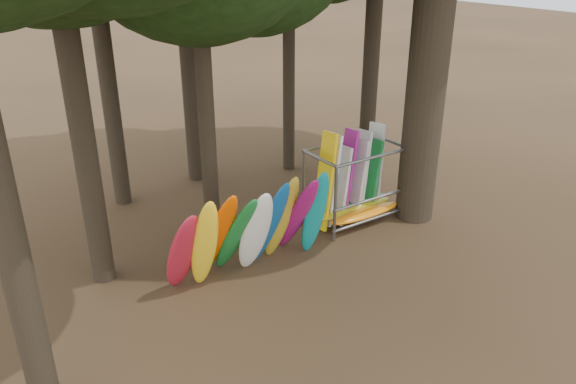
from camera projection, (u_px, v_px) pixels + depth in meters
ground at (315, 260)px, 14.88m from camera, size 120.00×120.00×0.00m
kayak_row at (249, 231)px, 13.67m from camera, size 4.37×2.09×2.87m
storage_rack at (354, 187)px, 16.67m from camera, size 2.87×1.57×2.88m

